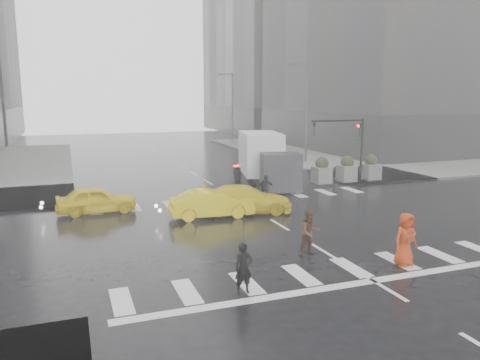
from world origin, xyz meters
name	(u,v)px	position (x,y,z in m)	size (l,w,h in m)	color
ground	(280,225)	(0.00, 0.00, 0.00)	(120.00, 120.00, 0.00)	black
sidewalk_ne	(386,159)	(19.50, 17.50, 0.07)	(35.00, 35.00, 0.15)	slate
building_ne_far	(296,36)	(29.00, 56.00, 16.27)	(26.05, 26.05, 36.00)	#A99E93
road_markings	(280,225)	(0.00, 0.00, 0.01)	(18.00, 48.00, 0.01)	silver
traffic_signal_pole	(350,138)	(9.01, 8.01, 3.22)	(4.45, 0.42, 4.50)	black
street_lamp_near	(305,108)	(10.87, 18.00, 4.95)	(2.15, 0.22, 9.00)	#59595B
street_lamp_far	(231,105)	(10.87, 38.00, 4.95)	(2.15, 0.22, 9.00)	#59595B
planter_west	(322,171)	(7.00, 8.20, 0.98)	(1.10, 1.10, 1.80)	slate
planter_mid	(347,169)	(9.00, 8.20, 0.98)	(1.10, 1.10, 1.80)	slate
planter_east	(371,168)	(11.00, 8.20, 0.98)	(1.10, 1.10, 1.80)	slate
pedestrian_black	(244,243)	(-4.37, -6.72, 1.63)	(0.98, 0.99, 2.43)	black
pedestrian_brown	(310,232)	(-0.72, -4.24, 0.88)	(0.86, 0.67, 1.76)	#472B19
pedestrian_orange	(406,239)	(1.95, -6.45, 0.97)	(0.98, 0.67, 1.94)	red
pedestrian_far_a	(266,188)	(1.45, 5.00, 0.78)	(0.92, 0.56, 1.56)	black
pedestrian_far_b	(285,180)	(3.37, 6.47, 0.84)	(1.08, 0.60, 1.68)	black
taxi_front	(96,200)	(-8.00, 5.45, 0.69)	(1.64, 4.06, 1.38)	yellow
taxi_mid	(211,204)	(-2.63, 2.49, 0.69)	(1.47, 4.21, 1.39)	yellow
taxi_rear	(245,199)	(-0.66, 2.85, 0.71)	(1.99, 4.32, 1.42)	yellow
box_truck	(266,158)	(3.32, 9.40, 1.89)	(2.50, 6.67, 3.54)	white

